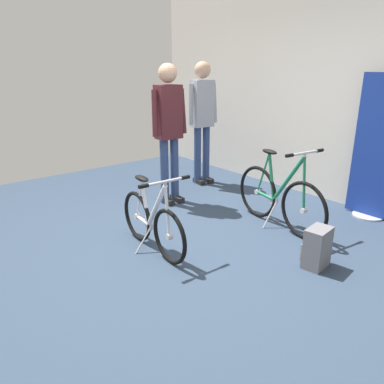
{
  "coord_description": "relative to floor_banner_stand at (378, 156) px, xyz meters",
  "views": [
    {
      "loc": [
        2.67,
        -1.99,
        1.75
      ],
      "look_at": [
        -0.06,
        0.24,
        0.55
      ],
      "focal_mm": 34.4,
      "sensor_mm": 36.0,
      "label": 1
    }
  ],
  "objects": [
    {
      "name": "visitor_browsing",
      "position": [
        -2.39,
        -0.66,
        0.31
      ],
      "size": [
        0.3,
        0.53,
        1.83
      ],
      "color": "navy",
      "rests_on": "ground_plane"
    },
    {
      "name": "ground_plane",
      "position": [
        -0.79,
        -2.36,
        -0.76
      ],
      "size": [
        6.94,
        6.94,
        0.0
      ],
      "primitive_type": "plane",
      "color": "#2D3D51"
    },
    {
      "name": "visitor_near_wall",
      "position": [
        -1.98,
        -1.58,
        0.29
      ],
      "size": [
        0.29,
        0.54,
        1.8
      ],
      "color": "navy",
      "rests_on": "ground_plane"
    },
    {
      "name": "display_bike_left",
      "position": [
        -0.53,
        -1.11,
        -0.4
      ],
      "size": [
        1.35,
        0.53,
        0.95
      ],
      "color": "black",
      "rests_on": "ground_plane"
    },
    {
      "name": "folding_bike_foreground",
      "position": [
        -0.94,
        -2.55,
        -0.45
      ],
      "size": [
        1.15,
        0.53,
        0.81
      ],
      "color": "black",
      "rests_on": "ground_plane"
    },
    {
      "name": "backpack_on_floor",
      "position": [
        0.27,
        -1.56,
        -0.57
      ],
      "size": [
        0.23,
        0.28,
        0.38
      ],
      "color": "slate",
      "rests_on": "ground_plane"
    },
    {
      "name": "floor_banner_stand",
      "position": [
        0.0,
        0.0,
        0.0
      ],
      "size": [
        0.6,
        0.36,
        1.7
      ],
      "color": "#B7B7BC",
      "rests_on": "ground_plane"
    },
    {
      "name": "back_wall",
      "position": [
        -0.79,
        0.22,
        0.79
      ],
      "size": [
        6.94,
        0.1,
        3.1
      ],
      "primitive_type": "cube",
      "color": "silver",
      "rests_on": "ground_plane"
    }
  ]
}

